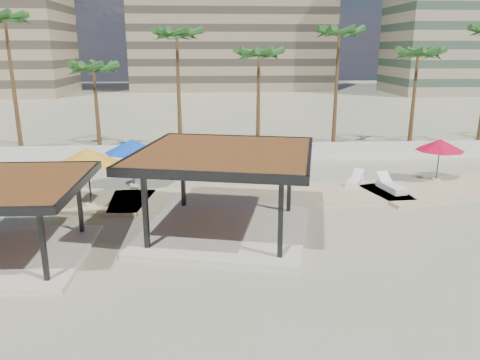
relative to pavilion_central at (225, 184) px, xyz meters
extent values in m
plane|color=tan|center=(0.15, -2.28, -2.21)|extent=(200.00, 200.00, 0.00)
cube|color=#C6B284|center=(-11.85, 5.22, -2.15)|extent=(16.40, 6.19, 0.24)
cube|color=#C6B284|center=(2.15, 4.72, -2.15)|extent=(16.24, 5.11, 0.24)
cube|color=silver|center=(0.15, 13.72, -1.61)|extent=(56.00, 0.30, 1.20)
cube|color=#847259|center=(4.15, 75.72, 11.79)|extent=(38.00, 16.00, 28.00)
cube|color=beige|center=(0.00, 0.00, -2.10)|extent=(8.37, 8.37, 0.21)
cube|color=black|center=(-3.17, -1.97, -0.42)|extent=(0.23, 0.23, 3.16)
cube|color=black|center=(-1.97, 3.17, -0.42)|extent=(0.23, 0.23, 3.16)
cube|color=black|center=(1.97, -3.17, -0.42)|extent=(0.23, 0.23, 3.16)
cube|color=black|center=(3.17, 1.97, -0.42)|extent=(0.23, 0.23, 3.16)
cube|color=brown|center=(0.00, 0.00, 1.31)|extent=(8.62, 8.62, 0.30)
cube|color=black|center=(-0.82, -3.49, 1.31)|extent=(7.12, 1.78, 0.36)
cube|color=black|center=(0.82, 3.49, 1.31)|extent=(7.12, 1.78, 0.36)
cube|color=black|center=(-3.49, 0.82, 1.31)|extent=(1.78, 7.12, 0.36)
cube|color=black|center=(3.49, -0.82, 1.31)|extent=(1.78, 7.12, 0.36)
cube|color=beige|center=(-8.49, -2.15, -2.12)|extent=(5.95, 5.95, 0.18)
cube|color=black|center=(-6.29, -4.40, -0.70)|extent=(0.16, 0.16, 2.67)
cube|color=black|center=(-6.23, 0.04, -0.70)|extent=(0.16, 0.16, 2.67)
cube|color=black|center=(-8.45, 0.88, 0.76)|extent=(6.14, 0.19, 0.30)
cube|color=black|center=(-5.46, -2.19, 0.76)|extent=(0.19, 6.14, 0.30)
cylinder|color=beige|center=(-6.65, 3.52, -1.96)|extent=(0.57, 0.57, 0.14)
cylinder|color=#262628|center=(-6.65, 3.52, -0.65)|extent=(0.08, 0.08, 2.76)
cone|color=gold|center=(-6.65, 3.52, 0.53)|extent=(4.23, 4.23, 0.80)
cylinder|color=beige|center=(13.01, 6.92, -1.97)|extent=(0.49, 0.49, 0.12)
cylinder|color=#262628|center=(13.01, 6.92, -0.86)|extent=(0.07, 0.07, 2.34)
cone|color=red|center=(13.01, 6.92, 0.14)|extent=(3.53, 3.53, 0.68)
cylinder|color=beige|center=(-5.01, 6.92, -1.97)|extent=(0.53, 0.53, 0.13)
cylinder|color=#262628|center=(-5.01, 6.92, -0.75)|extent=(0.07, 0.07, 2.55)
cone|color=blue|center=(-5.01, 6.92, 0.34)|extent=(3.14, 3.14, 0.74)
cube|color=white|center=(7.81, 6.35, -1.90)|extent=(1.50, 1.90, 0.26)
cube|color=white|center=(7.81, 6.35, -1.75)|extent=(1.50, 1.90, 0.05)
cube|color=white|center=(8.18, 6.96, -1.53)|extent=(0.85, 0.85, 0.47)
cube|color=white|center=(9.50, 5.06, -1.88)|extent=(1.08, 2.17, 0.29)
cube|color=white|center=(9.50, 5.06, -1.71)|extent=(1.08, 2.17, 0.06)
cube|color=white|center=(9.35, 5.86, -1.46)|extent=(0.80, 0.83, 0.53)
cone|color=brown|center=(-14.85, 16.42, 2.86)|extent=(0.36, 0.36, 10.14)
ellipsoid|color=#21501C|center=(-14.85, 16.42, 7.68)|extent=(3.00, 3.00, 1.80)
cone|color=brown|center=(-8.85, 15.82, 1.13)|extent=(0.36, 0.36, 6.69)
ellipsoid|color=#21501C|center=(-8.85, 15.82, 4.23)|extent=(3.00, 3.00, 1.80)
cone|color=brown|center=(-2.85, 16.62, 2.31)|extent=(0.36, 0.36, 9.04)
ellipsoid|color=#21501C|center=(-2.85, 16.62, 6.58)|extent=(3.00, 3.00, 1.80)
cone|color=brown|center=(3.15, 16.12, 1.62)|extent=(0.36, 0.36, 7.65)
ellipsoid|color=#21501C|center=(3.15, 16.12, 5.19)|extent=(3.00, 3.00, 1.80)
cone|color=brown|center=(9.15, 16.32, 2.39)|extent=(0.36, 0.36, 9.20)
ellipsoid|color=#21501C|center=(9.15, 16.32, 6.74)|extent=(3.00, 3.00, 1.80)
cone|color=brown|center=(15.15, 15.92, 1.62)|extent=(0.36, 0.36, 7.66)
ellipsoid|color=#21501C|center=(15.15, 15.92, 5.20)|extent=(3.00, 3.00, 1.80)
camera|label=1|loc=(-0.65, -19.37, 5.66)|focal=35.00mm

